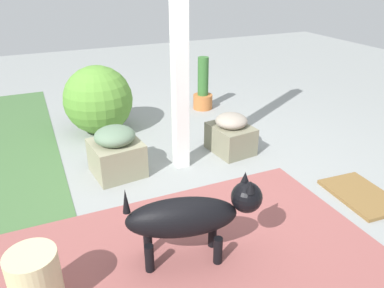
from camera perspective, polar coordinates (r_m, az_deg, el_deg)
ground_plane at (r=3.18m, az=0.81°, el=-6.01°), size 12.00×12.00×0.00m
brick_path at (r=2.33m, az=1.41°, el=-19.76°), size 1.80×2.40×0.02m
porch_pillar at (r=3.06m, az=-1.97°, el=18.67°), size 0.12×0.12×2.60m
stone_planter_nearest at (r=3.66m, az=5.89°, el=1.48°), size 0.47×0.39×0.39m
stone_planter_mid at (r=3.30m, az=-11.41°, el=-1.21°), size 0.46×0.45×0.44m
round_shrub at (r=4.15m, az=-14.03°, el=6.52°), size 0.73×0.73×0.73m
terracotta_pot_tall at (r=4.76m, az=1.67°, el=8.10°), size 0.24×0.24×0.65m
dog at (r=2.26m, az=-0.04°, el=-10.79°), size 0.38×0.82×0.56m
ceramic_urn at (r=2.22m, az=-22.60°, el=-18.77°), size 0.26×0.26×0.37m
doormat at (r=3.29m, az=24.26°, el=-7.05°), size 0.60×0.43×0.03m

